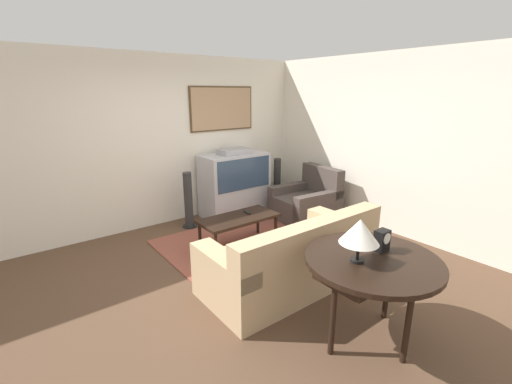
% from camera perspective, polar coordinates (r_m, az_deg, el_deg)
% --- Properties ---
extents(ground_plane, '(12.00, 12.00, 0.00)m').
position_cam_1_polar(ground_plane, '(4.35, -2.95, -12.93)').
color(ground_plane, brown).
extents(wall_back, '(12.00, 0.10, 2.70)m').
position_cam_1_polar(wall_back, '(5.74, -15.33, 8.09)').
color(wall_back, silver).
rests_on(wall_back, ground_plane).
extents(wall_right, '(0.06, 12.00, 2.70)m').
position_cam_1_polar(wall_right, '(5.76, 19.05, 7.72)').
color(wall_right, silver).
rests_on(wall_right, ground_plane).
extents(area_rug, '(2.10, 1.89, 0.01)m').
position_cam_1_polar(area_rug, '(5.00, -2.43, -8.74)').
color(area_rug, brown).
rests_on(area_rug, ground_plane).
extents(tv, '(1.17, 0.60, 1.19)m').
position_cam_1_polar(tv, '(6.07, -3.57, 1.39)').
color(tv, '#B7B7BC').
rests_on(tv, ground_plane).
extents(couch, '(2.00, 0.94, 0.85)m').
position_cam_1_polar(couch, '(3.96, 6.10, -11.17)').
color(couch, tan).
rests_on(couch, ground_plane).
extents(armchair, '(1.03, 0.96, 0.88)m').
position_cam_1_polar(armchair, '(5.98, 8.43, -1.80)').
color(armchair, '#473D38').
rests_on(armchair, ground_plane).
extents(coffee_table, '(1.11, 0.52, 0.45)m').
position_cam_1_polar(coffee_table, '(4.81, -2.90, -4.70)').
color(coffee_table, black).
rests_on(coffee_table, ground_plane).
extents(console_table, '(1.13, 1.13, 0.79)m').
position_cam_1_polar(console_table, '(3.11, 18.83, -11.48)').
color(console_table, black).
rests_on(console_table, ground_plane).
extents(table_lamp, '(0.32, 0.32, 0.37)m').
position_cam_1_polar(table_lamp, '(2.87, 16.90, -6.36)').
color(table_lamp, black).
rests_on(table_lamp, console_table).
extents(mantel_clock, '(0.13, 0.10, 0.19)m').
position_cam_1_polar(mantel_clock, '(3.19, 20.24, -7.59)').
color(mantel_clock, black).
rests_on(mantel_clock, console_table).
extents(remote, '(0.07, 0.16, 0.02)m').
position_cam_1_polar(remote, '(4.93, -1.50, -3.40)').
color(remote, black).
rests_on(remote, coffee_table).
extents(speaker_tower_left, '(0.23, 0.23, 0.91)m').
position_cam_1_polar(speaker_tower_left, '(5.61, -11.20, -1.59)').
color(speaker_tower_left, black).
rests_on(speaker_tower_left, ground_plane).
extents(speaker_tower_right, '(0.23, 0.23, 0.91)m').
position_cam_1_polar(speaker_tower_right, '(6.62, 3.53, 1.47)').
color(speaker_tower_right, black).
rests_on(speaker_tower_right, ground_plane).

